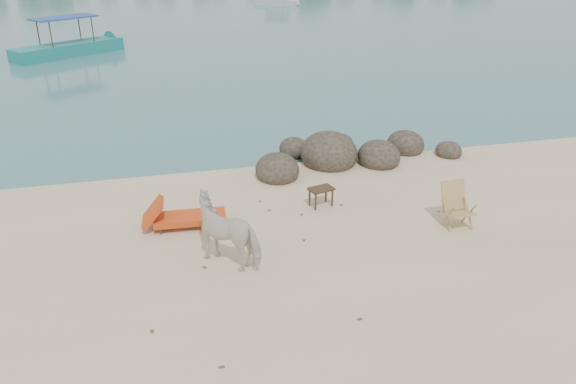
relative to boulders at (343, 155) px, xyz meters
name	(u,v)px	position (x,y,z in m)	size (l,w,h in m)	color
boulders	(343,155)	(0.00, 0.00, 0.00)	(6.39, 2.96, 1.24)	#2E261E
cow	(230,231)	(-4.01, -4.66, 0.46)	(0.75, 1.64, 1.39)	beige
side_table	(321,198)	(-1.50, -2.69, 0.01)	(0.59, 0.38, 0.48)	black
lounge_chair	(190,215)	(-4.70, -2.98, 0.07)	(2.02, 0.71, 0.61)	#D05318
deck_chair	(459,208)	(1.20, -4.47, 0.27)	(0.64, 0.71, 1.00)	tan
boat_near	(64,23)	(-9.55, 19.21, 1.46)	(6.96, 1.57, 3.38)	#1D7B7A
dead_leaves	(316,254)	(-2.25, -4.82, -0.23)	(7.97, 6.22, 0.00)	brown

